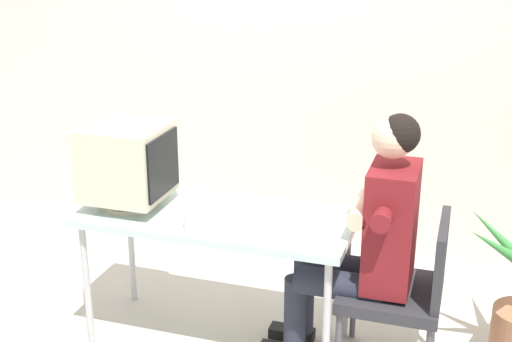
% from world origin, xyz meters
% --- Properties ---
extents(ground_plane, '(12.00, 12.00, 0.00)m').
position_xyz_m(ground_plane, '(0.00, 0.00, 0.00)').
color(ground_plane, '#B2ADA3').
extents(wall_back, '(8.00, 0.10, 3.00)m').
position_xyz_m(wall_back, '(0.30, 1.40, 1.50)').
color(wall_back, beige).
rests_on(wall_back, ground_plane).
extents(desk, '(1.38, 0.61, 0.73)m').
position_xyz_m(desk, '(0.00, 0.00, 0.67)').
color(desk, '#B7B7BC').
rests_on(desk, ground_plane).
extents(crt_monitor, '(0.40, 0.39, 0.43)m').
position_xyz_m(crt_monitor, '(-0.46, -0.04, 0.97)').
color(crt_monitor, beige).
rests_on(crt_monitor, desk).
extents(keyboard, '(0.19, 0.41, 0.03)m').
position_xyz_m(keyboard, '(-0.11, 0.03, 0.74)').
color(keyboard, silver).
rests_on(keyboard, desk).
extents(office_chair, '(0.48, 0.48, 0.81)m').
position_xyz_m(office_chair, '(0.95, 0.04, 0.46)').
color(office_chair, '#4C4C51').
rests_on(office_chair, ground_plane).
extents(person_seated, '(0.72, 0.55, 1.30)m').
position_xyz_m(person_seated, '(0.75, 0.04, 0.69)').
color(person_seated, maroon).
rests_on(person_seated, ground_plane).
extents(desk_mug, '(0.07, 0.08, 0.10)m').
position_xyz_m(desk_mug, '(-0.04, -0.21, 0.78)').
color(desk_mug, white).
rests_on(desk_mug, desk).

